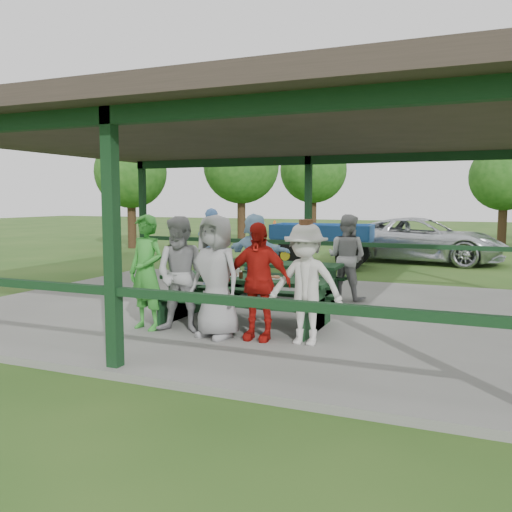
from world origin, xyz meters
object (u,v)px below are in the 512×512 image
at_px(contestant_green, 146,272).
at_px(picnic_table_far, 279,277).
at_px(spectator_blue, 212,246).
at_px(spectator_lblue, 255,253).
at_px(picnic_table_near, 246,294).
at_px(contestant_red, 258,281).
at_px(contestant_white_fedora, 305,284).
at_px(contestant_grey_mid, 216,277).
at_px(farm_trailer, 323,244).
at_px(contestant_grey_left, 182,275).
at_px(pickup_truck, 422,240).
at_px(spectator_grey, 347,257).

bearing_deg(contestant_green, picnic_table_far, 81.12).
bearing_deg(spectator_blue, spectator_lblue, 142.01).
bearing_deg(picnic_table_near, contestant_green, -144.42).
height_order(contestant_green, spectator_lblue, contestant_green).
bearing_deg(spectator_lblue, contestant_red, 128.89).
bearing_deg(contestant_red, contestant_white_fedora, 0.97).
relative_size(contestant_grey_mid, farm_trailer, 0.43).
relative_size(contestant_green, farm_trailer, 0.43).
relative_size(contestant_grey_left, contestant_red, 1.04).
distance_m(picnic_table_far, pickup_truck, 8.95).
relative_size(picnic_table_near, contestant_red, 1.63).
bearing_deg(contestant_grey_mid, spectator_grey, 89.73).
distance_m(contestant_grey_mid, contestant_red, 0.60).
relative_size(contestant_white_fedora, spectator_grey, 1.02).
relative_size(picnic_table_near, farm_trailer, 0.66).
xyz_separation_m(contestant_red, pickup_truck, (1.04, 11.57, -0.19)).
distance_m(contestant_white_fedora, pickup_truck, 11.56).
relative_size(contestant_grey_left, spectator_blue, 0.97).
relative_size(spectator_blue, farm_trailer, 0.44).
height_order(picnic_table_far, pickup_truck, pickup_truck).
height_order(picnic_table_near, spectator_blue, spectator_blue).
height_order(picnic_table_far, contestant_green, contestant_green).
bearing_deg(contestant_green, pickup_truck, 87.66).
bearing_deg(picnic_table_far, contestant_white_fedora, -63.09).
height_order(contestant_red, farm_trailer, contestant_red).
relative_size(contestant_grey_left, pickup_truck, 0.33).
relative_size(picnic_table_near, spectator_grey, 1.61).
xyz_separation_m(contestant_red, spectator_blue, (-2.89, 4.18, 0.06)).
distance_m(contestant_grey_mid, contestant_white_fedora, 1.29).
bearing_deg(spectator_lblue, spectator_grey, -165.03).
height_order(picnic_table_far, farm_trailer, farm_trailer).
bearing_deg(picnic_table_near, pickup_truck, 81.64).
bearing_deg(contestant_white_fedora, picnic_table_near, 147.45).
xyz_separation_m(picnic_table_near, pickup_truck, (1.58, 10.77, 0.15)).
relative_size(contestant_green, spectator_lblue, 1.04).
relative_size(picnic_table_near, contestant_white_fedora, 1.58).
distance_m(contestant_green, contestant_grey_mid, 1.19).
xyz_separation_m(contestant_red, spectator_lblue, (-1.52, 3.53, 0.01)).
distance_m(spectator_lblue, spectator_blue, 1.51).
distance_m(contestant_green, pickup_truck, 12.00).
xyz_separation_m(contestant_green, contestant_red, (1.78, 0.09, -0.04)).
xyz_separation_m(picnic_table_far, spectator_grey, (1.16, 0.71, 0.37)).
distance_m(picnic_table_near, contestant_green, 1.58).
height_order(contestant_grey_left, farm_trailer, contestant_grey_left).
bearing_deg(picnic_table_near, contestant_grey_mid, -93.20).
bearing_deg(pickup_truck, spectator_blue, 158.41).
distance_m(picnic_table_far, farm_trailer, 6.36).
relative_size(contestant_white_fedora, spectator_lblue, 1.01).
bearing_deg(contestant_grey_mid, contestant_white_fedora, 21.79).
bearing_deg(contestant_grey_left, spectator_grey, 55.58).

